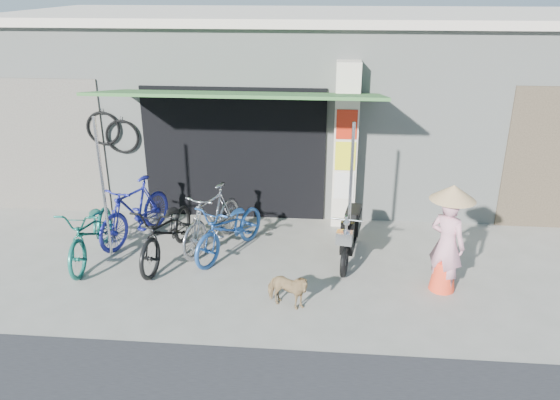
# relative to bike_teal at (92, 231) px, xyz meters

# --- Properties ---
(ground) EXTENTS (80.00, 80.00, 0.00)m
(ground) POSITION_rel_bike_teal_xyz_m (3.23, -0.62, -0.50)
(ground) COLOR gray
(ground) RESTS_ON ground
(bicycle_shop) EXTENTS (12.30, 5.30, 3.66)m
(bicycle_shop) POSITION_rel_bike_teal_xyz_m (3.22, 4.47, 1.34)
(bicycle_shop) COLOR #9FA59D
(bicycle_shop) RESTS_ON ground
(shop_pillar) EXTENTS (0.42, 0.44, 3.00)m
(shop_pillar) POSITION_rel_bike_teal_xyz_m (4.08, 1.83, 1.00)
(shop_pillar) COLOR beige
(shop_pillar) RESTS_ON ground
(awning) EXTENTS (4.60, 1.88, 2.72)m
(awning) POSITION_rel_bike_teal_xyz_m (2.32, 1.01, 2.02)
(awning) COLOR #2D5C29
(awning) RESTS_ON ground
(neighbour_left) EXTENTS (2.60, 0.06, 2.60)m
(neighbour_left) POSITION_rel_bike_teal_xyz_m (-1.77, 1.97, 0.80)
(neighbour_left) COLOR #6B665B
(neighbour_left) RESTS_ON ground
(bike_teal) EXTENTS (0.78, 1.93, 1.00)m
(bike_teal) POSITION_rel_bike_teal_xyz_m (0.00, 0.00, 0.00)
(bike_teal) COLOR #166456
(bike_teal) RESTS_ON ground
(bike_blue) EXTENTS (1.14, 1.87, 1.08)m
(bike_blue) POSITION_rel_bike_teal_xyz_m (0.46, 0.79, 0.04)
(bike_blue) COLOR navy
(bike_blue) RESTS_ON ground
(bike_black) EXTENTS (0.92, 2.02, 1.02)m
(bike_black) POSITION_rel_bike_teal_xyz_m (1.22, 0.11, 0.01)
(bike_black) COLOR black
(bike_black) RESTS_ON ground
(bike_silver) EXTENTS (1.10, 1.84, 1.07)m
(bike_silver) POSITION_rel_bike_teal_xyz_m (1.86, 0.62, 0.04)
(bike_silver) COLOR #A1A1A6
(bike_silver) RESTS_ON ground
(bike_navy) EXTENTS (1.35, 1.89, 0.95)m
(bike_navy) POSITION_rel_bike_teal_xyz_m (2.20, 0.38, -0.02)
(bike_navy) COLOR #204C95
(bike_navy) RESTS_ON ground
(street_dog) EXTENTS (0.72, 0.50, 0.56)m
(street_dog) POSITION_rel_bike_teal_xyz_m (3.26, -1.15, -0.22)
(street_dog) COLOR tan
(street_dog) RESTS_ON ground
(moped) EXTENTS (0.54, 1.68, 0.96)m
(moped) POSITION_rel_bike_teal_xyz_m (4.17, 0.43, -0.06)
(moped) COLOR black
(moped) RESTS_ON ground
(nun) EXTENTS (0.64, 0.64, 1.65)m
(nun) POSITION_rel_bike_teal_xyz_m (5.51, -0.46, 0.33)
(nun) COLOR #CE8B9C
(nun) RESTS_ON ground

